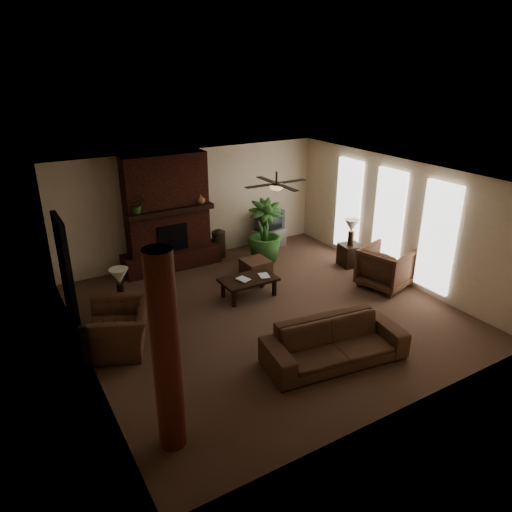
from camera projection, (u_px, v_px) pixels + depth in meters
room_shell at (266, 248)px, 9.12m from camera, size 7.00×7.00×7.00m
fireplace at (168, 222)px, 11.40m from camera, size 2.40×0.70×2.80m
windows at (388, 220)px, 10.92m from camera, size 0.08×3.65×2.35m
log_column at (166, 354)px, 5.83m from camera, size 0.36×0.36×2.80m
doorway at (66, 269)px, 9.07m from camera, size 0.10×1.00×2.10m
ceiling_fan at (276, 186)px, 9.12m from camera, size 1.35×1.35×0.37m
sofa at (335, 336)px, 7.92m from camera, size 2.51×1.04×0.95m
armchair_left at (118, 321)px, 8.25m from camera, size 1.22×1.45×1.08m
armchair_right at (386, 266)px, 10.56m from camera, size 1.17×1.21×1.03m
coffee_table at (249, 281)px, 10.17m from camera, size 1.20×0.70×0.43m
ottoman at (256, 268)px, 11.24m from camera, size 0.61×0.61×0.40m
tv_stand at (269, 237)px, 13.03m from camera, size 0.87×0.54×0.50m
tv at (270, 220)px, 12.84m from camera, size 0.74×0.65×0.52m
floor_vase at (219, 241)px, 12.23m from camera, size 0.34×0.34×0.77m
floor_plant at (265, 244)px, 12.02m from camera, size 1.26×1.76×0.89m
side_table_left at (127, 313)px, 9.06m from camera, size 0.55×0.55×0.55m
lamp_left at (119, 279)px, 8.79m from camera, size 0.39×0.39×0.65m
side_table_right at (350, 255)px, 11.78m from camera, size 0.57×0.57×0.55m
lamp_right at (352, 227)px, 11.51m from camera, size 0.37×0.37×0.65m
mantel_plant at (136, 206)px, 10.66m from camera, size 0.46×0.49×0.33m
mantel_vase at (201, 199)px, 11.40m from camera, size 0.24×0.25×0.22m
book_a at (240, 275)px, 9.94m from camera, size 0.22×0.09×0.29m
book_b at (259, 271)px, 10.17m from camera, size 0.21×0.08×0.29m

